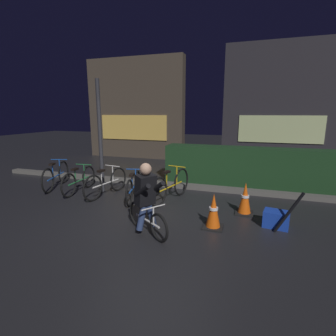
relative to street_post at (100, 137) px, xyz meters
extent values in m
plane|color=black|center=(1.82, -1.20, -1.44)|extent=(40.00, 40.00, 0.00)
cube|color=#56544F|center=(1.82, 1.00, -1.38)|extent=(12.00, 0.24, 0.12)
cube|color=#19381C|center=(3.62, 1.90, -0.89)|extent=(4.80, 0.70, 1.09)
cube|color=#42382D|center=(-1.50, 5.30, 0.78)|extent=(4.56, 0.50, 4.45)
cube|color=#E5B751|center=(-1.50, 5.03, -0.04)|extent=(3.19, 0.04, 1.10)
cube|color=#262328|center=(4.72, 6.00, 0.97)|extent=(4.63, 0.50, 4.82)
cube|color=#BFCC8C|center=(4.72, 5.73, -0.04)|extent=(3.24, 0.04, 1.10)
cylinder|color=#2D2D33|center=(0.00, 0.00, 0.00)|extent=(0.10, 0.10, 2.88)
torus|color=black|center=(-1.58, 0.39, -1.11)|extent=(0.24, 0.65, 0.66)
torus|color=black|center=(-1.28, -0.55, -1.11)|extent=(0.24, 0.65, 0.66)
cylinder|color=#19479E|center=(-1.43, -0.08, -1.11)|extent=(0.33, 0.96, 0.04)
cylinder|color=#19479E|center=(-1.38, -0.25, -0.92)|extent=(0.03, 0.03, 0.37)
cube|color=black|center=(-1.38, -0.25, -0.73)|extent=(0.16, 0.22, 0.05)
cylinder|color=#19479E|center=(-1.51, 0.18, -0.90)|extent=(0.03, 0.03, 0.42)
cylinder|color=#19479E|center=(-1.51, 0.18, -0.69)|extent=(0.45, 0.16, 0.02)
torus|color=black|center=(-0.59, 0.23, -1.13)|extent=(0.09, 0.62, 0.61)
torus|color=black|center=(-0.53, -0.68, -1.13)|extent=(0.09, 0.62, 0.61)
cylinder|color=#236B38|center=(-0.56, -0.22, -1.13)|extent=(0.10, 0.91, 0.04)
cylinder|color=#236B38|center=(-0.55, -0.38, -0.96)|extent=(0.03, 0.03, 0.34)
cube|color=black|center=(-0.55, -0.38, -0.79)|extent=(0.11, 0.21, 0.05)
cylinder|color=#236B38|center=(-0.58, 0.03, -0.94)|extent=(0.03, 0.03, 0.39)
cylinder|color=#236B38|center=(-0.58, 0.03, -0.75)|extent=(0.46, 0.05, 0.02)
torus|color=black|center=(0.35, 0.21, -1.12)|extent=(0.15, 0.63, 0.64)
torus|color=black|center=(0.19, -0.72, -1.12)|extent=(0.15, 0.63, 0.64)
cylinder|color=silver|center=(0.27, -0.25, -1.12)|extent=(0.20, 0.94, 0.04)
cylinder|color=silver|center=(0.24, -0.42, -0.94)|extent=(0.03, 0.03, 0.36)
cube|color=black|center=(0.24, -0.42, -0.77)|extent=(0.13, 0.21, 0.05)
cylinder|color=silver|center=(0.31, 0.00, -0.92)|extent=(0.03, 0.03, 0.40)
cylinder|color=silver|center=(0.31, 0.00, -0.72)|extent=(0.46, 0.10, 0.02)
torus|color=black|center=(0.95, 0.12, -1.13)|extent=(0.19, 0.61, 0.62)
torus|color=black|center=(1.17, -0.76, -1.13)|extent=(0.19, 0.61, 0.62)
cylinder|color=#19479E|center=(1.06, -0.32, -1.13)|extent=(0.25, 0.90, 0.04)
cylinder|color=#19479E|center=(1.10, -0.47, -0.96)|extent=(0.03, 0.03, 0.34)
cube|color=black|center=(1.10, -0.47, -0.79)|extent=(0.14, 0.22, 0.05)
cylinder|color=#19479E|center=(1.00, -0.07, -0.94)|extent=(0.03, 0.03, 0.39)
cylinder|color=#19479E|center=(1.00, -0.07, -0.75)|extent=(0.45, 0.13, 0.02)
torus|color=black|center=(2.05, 0.38, -1.09)|extent=(0.21, 0.68, 0.69)
torus|color=black|center=(1.81, -0.62, -1.09)|extent=(0.21, 0.68, 0.69)
cylinder|color=gold|center=(1.93, -0.12, -1.09)|extent=(0.28, 1.02, 0.04)
cylinder|color=gold|center=(1.89, -0.30, -0.90)|extent=(0.03, 0.03, 0.39)
cube|color=black|center=(1.89, -0.30, -0.70)|extent=(0.14, 0.22, 0.05)
cylinder|color=gold|center=(2.00, 0.16, -0.87)|extent=(0.03, 0.03, 0.44)
cylinder|color=gold|center=(2.00, 0.16, -0.66)|extent=(0.45, 0.13, 0.02)
cube|color=black|center=(3.12, -1.30, -1.42)|extent=(0.36, 0.36, 0.03)
cone|color=#EA560F|center=(3.12, -1.30, -1.10)|extent=(0.26, 0.26, 0.62)
cylinder|color=white|center=(3.12, -1.30, -1.07)|extent=(0.16, 0.16, 0.05)
cube|color=black|center=(3.63, -0.43, -1.42)|extent=(0.36, 0.36, 0.03)
cone|color=#EA560F|center=(3.63, -0.43, -1.09)|extent=(0.26, 0.26, 0.64)
cylinder|color=white|center=(3.63, -0.43, -1.06)|extent=(0.16, 0.16, 0.05)
cube|color=#193DB7|center=(4.21, -0.90, -1.29)|extent=(0.49, 0.39, 0.30)
torus|color=black|center=(2.36, -2.09, -1.20)|extent=(0.42, 0.31, 0.48)
torus|color=black|center=(1.78, -1.70, -1.20)|extent=(0.42, 0.31, 0.48)
cylinder|color=silver|center=(2.07, -1.90, -1.20)|extent=(0.60, 0.43, 0.04)
cylinder|color=silver|center=(1.97, -1.83, -1.07)|extent=(0.03, 0.03, 0.26)
cube|color=black|center=(1.97, -1.83, -0.93)|extent=(0.22, 0.20, 0.05)
cylinder|color=silver|center=(2.23, -2.01, -1.05)|extent=(0.03, 0.03, 0.30)
cylinder|color=silver|center=(2.23, -2.01, -0.90)|extent=(0.28, 0.39, 0.02)
cylinder|color=navy|center=(2.11, -1.80, -1.14)|extent=(0.21, 0.23, 0.42)
cylinder|color=navy|center=(2.00, -1.97, -1.14)|extent=(0.21, 0.23, 0.42)
cube|color=black|center=(2.04, -1.87, -0.65)|extent=(0.40, 0.41, 0.54)
sphere|color=tan|center=(2.06, -1.88, -0.29)|extent=(0.20, 0.20, 0.20)
cylinder|color=black|center=(2.23, -1.84, -0.60)|extent=(0.37, 0.29, 0.29)
cylinder|color=black|center=(2.07, -2.07, -0.60)|extent=(0.37, 0.29, 0.29)
ellipsoid|color=black|center=(2.10, -1.67, -0.70)|extent=(0.35, 0.31, 0.24)
cylinder|color=black|center=(4.37, -1.15, -1.05)|extent=(0.44, 0.09, 0.78)
camera|label=1|loc=(3.72, -5.73, 0.62)|focal=27.66mm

